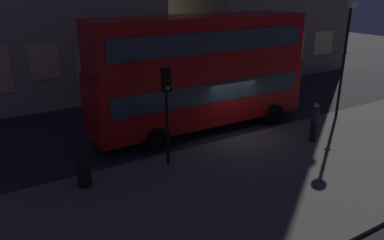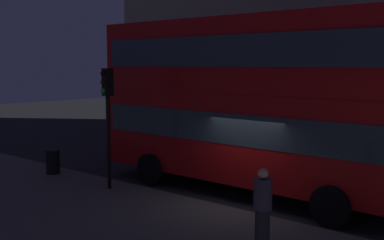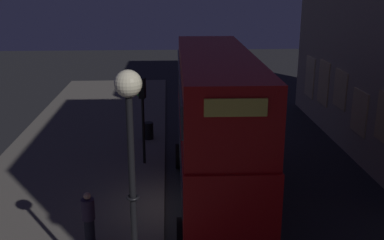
{
  "view_description": "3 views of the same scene",
  "coord_description": "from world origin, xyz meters",
  "px_view_note": "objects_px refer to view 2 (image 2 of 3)",
  "views": [
    {
      "loc": [
        -10.27,
        -13.23,
        6.71
      ],
      "look_at": [
        -2.47,
        -0.44,
        1.3
      ],
      "focal_mm": 35.07,
      "sensor_mm": 36.0,
      "label": 1
    },
    {
      "loc": [
        7.98,
        -11.41,
        4.05
      ],
      "look_at": [
        -1.81,
        -0.24,
        2.38
      ],
      "focal_mm": 46.7,
      "sensor_mm": 36.0,
      "label": 2
    },
    {
      "loc": [
        14.75,
        -0.39,
        7.81
      ],
      "look_at": [
        -3.24,
        0.56,
        2.35
      ],
      "focal_mm": 42.93,
      "sensor_mm": 36.0,
      "label": 3
    }
  ],
  "objects_px": {
    "pedestrian": "(263,209)",
    "litter_bin": "(53,162)",
    "traffic_light_near_kerb": "(107,102)",
    "double_decker_bus": "(245,97)"
  },
  "relations": [
    {
      "from": "pedestrian",
      "to": "litter_bin",
      "type": "relative_size",
      "value": 2.08
    },
    {
      "from": "double_decker_bus",
      "to": "pedestrian",
      "type": "relative_size",
      "value": 6.05
    },
    {
      "from": "double_decker_bus",
      "to": "litter_bin",
      "type": "xyz_separation_m",
      "value": [
        -6.49,
        -2.7,
        -2.49
      ]
    },
    {
      "from": "pedestrian",
      "to": "traffic_light_near_kerb",
      "type": "bearing_deg",
      "value": -62.77
    },
    {
      "from": "double_decker_bus",
      "to": "traffic_light_near_kerb",
      "type": "distance_m",
      "value": 4.28
    },
    {
      "from": "double_decker_bus",
      "to": "pedestrian",
      "type": "bearing_deg",
      "value": -49.8
    },
    {
      "from": "traffic_light_near_kerb",
      "to": "pedestrian",
      "type": "height_order",
      "value": "traffic_light_near_kerb"
    },
    {
      "from": "traffic_light_near_kerb",
      "to": "pedestrian",
      "type": "relative_size",
      "value": 2.14
    },
    {
      "from": "litter_bin",
      "to": "traffic_light_near_kerb",
      "type": "bearing_deg",
      "value": -1.53
    },
    {
      "from": "litter_bin",
      "to": "double_decker_bus",
      "type": "bearing_deg",
      "value": 22.61
    }
  ]
}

